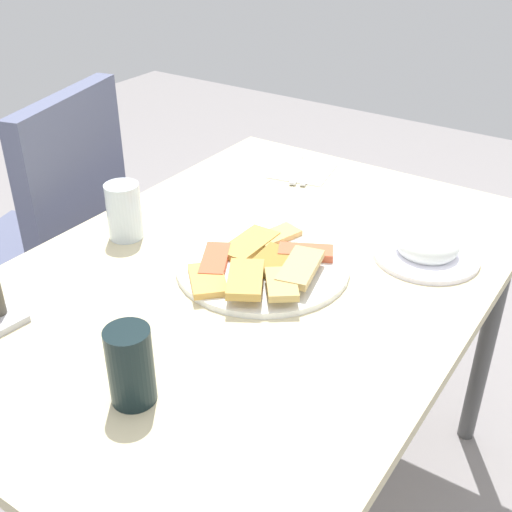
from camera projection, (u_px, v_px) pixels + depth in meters
ground_plane at (252, 510)px, 1.59m from camera, size 6.00×6.00×0.00m
dining_table at (252, 302)px, 1.27m from camera, size 1.21×0.83×0.70m
dining_chair at (49, 238)px, 1.71m from camera, size 0.52×0.52×0.92m
pide_platter at (262, 264)px, 1.22m from camera, size 0.34×0.33×0.05m
salad_plate_greens at (427, 249)px, 1.26m from camera, size 0.21×0.21×0.06m
soda_can at (131, 366)px, 0.90m from camera, size 0.07×0.07×0.12m
drinking_glass at (124, 211)px, 1.32m from camera, size 0.07×0.07×0.12m
paper_napkin at (302, 171)px, 1.64m from camera, size 0.17×0.17×0.00m
fork at (308, 172)px, 1.63m from camera, size 0.17×0.07×0.00m
spoon at (296, 168)px, 1.65m from camera, size 0.18×0.10×0.00m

